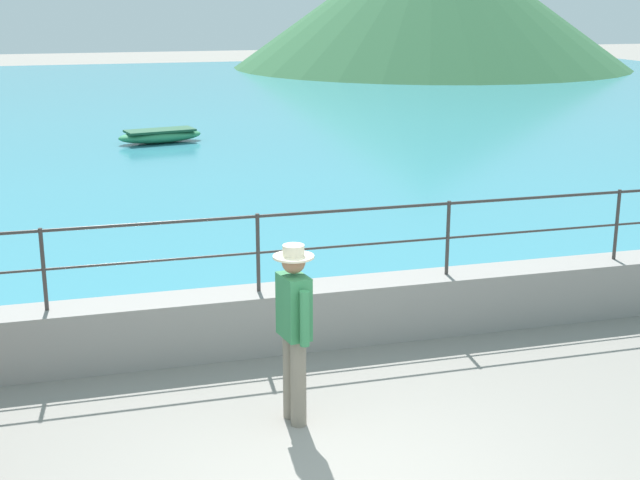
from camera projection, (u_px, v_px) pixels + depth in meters
promenade_wall at (259, 320)px, 10.11m from camera, size 20.00×0.56×0.70m
railing at (258, 237)px, 9.85m from camera, size 18.44×0.04×0.90m
lake_water at (125, 110)px, 31.19m from camera, size 64.00×44.32×0.06m
person_walking at (294, 325)px, 8.21m from camera, size 0.38×0.56×1.75m
boat_0 at (160, 135)px, 24.07m from camera, size 2.43×1.34×0.36m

